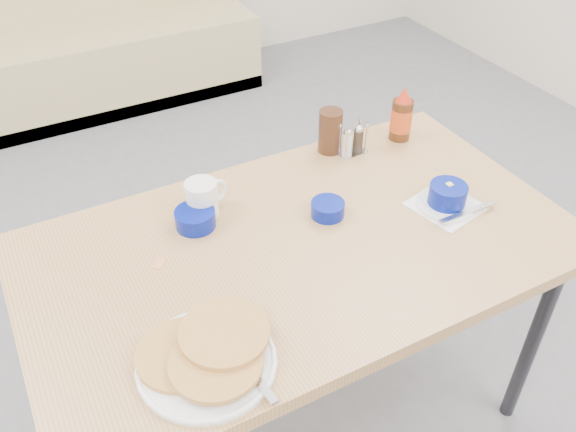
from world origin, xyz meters
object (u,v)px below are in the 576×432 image
pancake_plate (207,356)px  amber_tumbler (330,131)px  grits_setting (447,198)px  syrup_bottle (401,117)px  coffee_mug (203,197)px  dining_table (301,260)px  creamer_bowl (195,219)px  booth_bench (89,44)px  condiment_caddy (353,143)px  butter_bowl (328,209)px

pancake_plate → amber_tumbler: amber_tumbler is taller
grits_setting → syrup_bottle: (0.10, 0.35, 0.05)m
coffee_mug → grits_setting: 0.66m
dining_table → pancake_plate: (-0.36, -0.24, 0.08)m
creamer_bowl → booth_bench: bearing=84.8°
condiment_caddy → amber_tumbler: bearing=135.0°
booth_bench → coffee_mug: 2.35m
grits_setting → condiment_caddy: (-0.08, 0.35, 0.01)m
coffee_mug → syrup_bottle: bearing=5.3°
amber_tumbler → condiment_caddy: (0.05, -0.05, -0.03)m
dining_table → creamer_bowl: 0.30m
dining_table → creamer_bowl: (-0.21, 0.19, 0.09)m
coffee_mug → grits_setting: (0.59, -0.29, -0.02)m
dining_table → grits_setting: (0.42, -0.06, 0.09)m
coffee_mug → creamer_bowl: 0.07m
coffee_mug → amber_tumbler: size_ratio=0.93×
dining_table → pancake_plate: pancake_plate is taller
amber_tumbler → dining_table: bearing=-130.4°
butter_bowl → condiment_caddy: 0.32m
booth_bench → condiment_caddy: size_ratio=17.72×
creamer_bowl → amber_tumbler: size_ratio=0.78×
creamer_bowl → amber_tumbler: amber_tumbler is taller
booth_bench → pancake_plate: size_ratio=6.26×
amber_tumbler → grits_setting: bearing=-71.4°
coffee_mug → condiment_caddy: condiment_caddy is taller
butter_bowl → amber_tumbler: size_ratio=0.67×
dining_table → amber_tumbler: size_ratio=10.25×
coffee_mug → butter_bowl: coffee_mug is taller
pancake_plate → grits_setting: (0.78, 0.18, 0.01)m
grits_setting → syrup_bottle: syrup_bottle is taller
syrup_bottle → booth_bench: bearing=103.2°
butter_bowl → syrup_bottle: syrup_bottle is taller
dining_table → pancake_plate: size_ratio=4.61×
booth_bench → dining_table: 2.56m
pancake_plate → condiment_caddy: (0.70, 0.53, 0.02)m
pancake_plate → creamer_bowl: (0.14, 0.43, 0.00)m
booth_bench → amber_tumbler: size_ratio=13.91×
pancake_plate → amber_tumbler: 0.87m
dining_table → butter_bowl: bearing=29.3°
dining_table → creamer_bowl: bearing=138.3°
butter_bowl → condiment_caddy: (0.23, 0.23, 0.02)m
grits_setting → amber_tumbler: amber_tumbler is taller
condiment_caddy → syrup_bottle: syrup_bottle is taller
condiment_caddy → creamer_bowl: bearing=-173.0°
coffee_mug → booth_bench: bearing=85.7°
booth_bench → butter_bowl: bearing=-87.3°
grits_setting → amber_tumbler: size_ratio=1.59×
dining_table → condiment_caddy: 0.46m
creamer_bowl → amber_tumbler: (0.50, 0.15, 0.04)m
booth_bench → butter_bowl: size_ratio=20.88×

